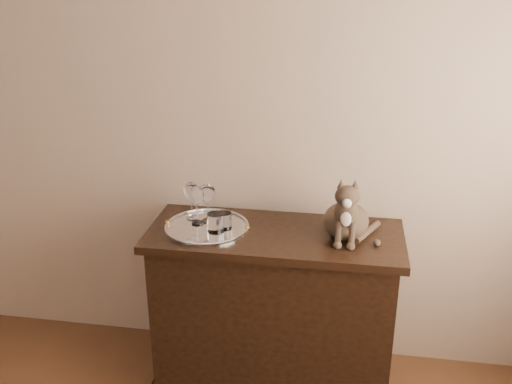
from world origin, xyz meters
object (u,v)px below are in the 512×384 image
wine_glass_a (192,200)px  wine_glass_d (197,205)px  sideboard (274,310)px  cat (347,205)px  tumbler_c (224,221)px  tumbler_a (216,223)px  tray (207,228)px  wine_glass_b (208,203)px

wine_glass_a → wine_glass_d: 0.07m
sideboard → cat: size_ratio=3.76×
cat → wine_glass_a: bearing=175.6°
wine_glass_a → tumbler_c: size_ratio=2.35×
tumbler_a → sideboard: bearing=11.0°
tumbler_a → cat: bearing=5.9°
tray → tumbler_c: size_ratio=5.01×
sideboard → wine_glass_b: size_ratio=6.18×
sideboard → tumbler_a: tumbler_a is taller
cat → wine_glass_d: bearing=179.9°
sideboard → wine_glass_b: wine_glass_b is taller
wine_glass_b → tumbler_c: 0.13m
sideboard → tumbler_c: 0.53m
sideboard → cat: 0.67m
wine_glass_a → cat: (0.75, -0.07, 0.06)m
tray → tumbler_a: tumbler_a is taller
tray → wine_glass_d: (-0.05, 0.03, 0.10)m
tray → wine_glass_a: wine_glass_a is taller
wine_glass_a → wine_glass_d: size_ratio=0.98×
sideboard → wine_glass_d: wine_glass_d is taller
wine_glass_b → cat: 0.66m
wine_glass_d → wine_glass_a: bearing=126.1°
tray → tumbler_c: 0.10m
tumbler_a → tumbler_c: 0.05m
tray → wine_glass_a: size_ratio=2.14×
tray → wine_glass_a: bearing=137.0°
tray → wine_glass_d: wine_glass_d is taller
wine_glass_d → tumbler_a: (0.11, -0.07, -0.05)m
tray → wine_glass_d: bearing=149.1°
tumbler_a → tumbler_c: bearing=50.3°
wine_glass_b → wine_glass_d: wine_glass_b is taller
sideboard → wine_glass_a: (-0.42, 0.08, 0.53)m
sideboard → tumbler_c: size_ratio=15.04×
wine_glass_a → wine_glass_d: (0.04, -0.06, 0.00)m
wine_glass_d → tumbler_c: 0.15m
tray → cat: size_ratio=1.25×
wine_glass_b → cat: (0.66, -0.05, 0.05)m
sideboard → wine_glass_a: bearing=169.3°
wine_glass_a → tumbler_a: 0.20m
tray → wine_glass_a: 0.16m
wine_glass_d → tumbler_c: size_ratio=2.39×
sideboard → tray: 0.54m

